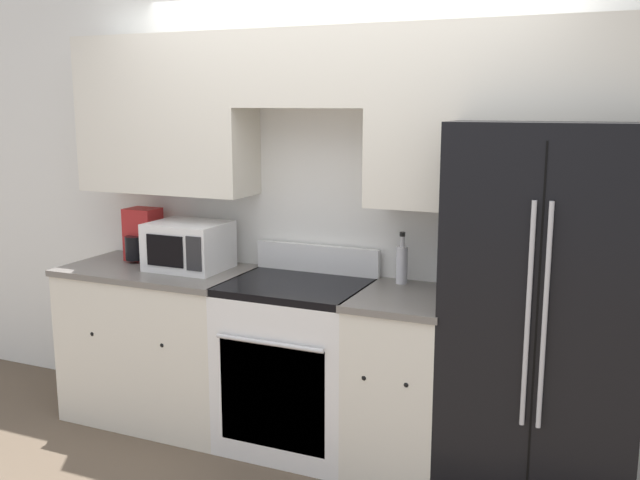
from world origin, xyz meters
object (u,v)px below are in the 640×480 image
object	(u,v)px
oven_range	(297,364)
refrigerator	(545,315)
microwave	(189,246)
bottle	(402,263)

from	to	relation	value
oven_range	refrigerator	size ratio (longest dim) A/B	0.60
oven_range	refrigerator	bearing A→B (deg)	1.33
oven_range	microwave	bearing A→B (deg)	175.80
microwave	bottle	distance (m)	1.26
refrigerator	microwave	distance (m)	2.03
refrigerator	microwave	size ratio (longest dim) A/B	4.14
refrigerator	bottle	bearing A→B (deg)	165.79
bottle	microwave	bearing A→B (deg)	-172.12
refrigerator	microwave	world-z (taller)	refrigerator
microwave	bottle	size ratio (longest dim) A/B	1.56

